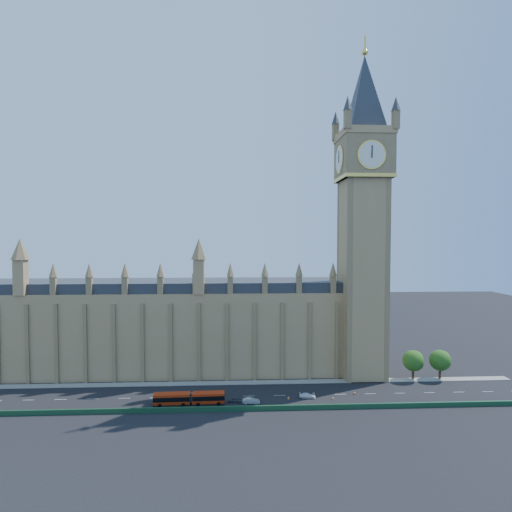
{
  "coord_description": "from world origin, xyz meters",
  "views": [
    {
      "loc": [
        1.03,
        -102.0,
        40.7
      ],
      "look_at": [
        6.31,
        10.0,
        36.03
      ],
      "focal_mm": 28.0,
      "sensor_mm": 36.0,
      "label": 1
    }
  ],
  "objects_px": {
    "red_bus": "(189,398)",
    "car_grey": "(236,400)",
    "car_silver": "(251,401)",
    "car_white": "(308,396)"
  },
  "relations": [
    {
      "from": "red_bus",
      "to": "car_silver",
      "type": "bearing_deg",
      "value": -1.84
    },
    {
      "from": "car_white",
      "to": "car_silver",
      "type": "bearing_deg",
      "value": 105.25
    },
    {
      "from": "car_silver",
      "to": "car_white",
      "type": "relative_size",
      "value": 1.02
    },
    {
      "from": "red_bus",
      "to": "car_silver",
      "type": "xyz_separation_m",
      "value": [
        15.24,
        -0.03,
        -0.85
      ]
    },
    {
      "from": "red_bus",
      "to": "car_grey",
      "type": "bearing_deg",
      "value": 2.9
    },
    {
      "from": "car_grey",
      "to": "car_silver",
      "type": "distance_m",
      "value": 3.84
    },
    {
      "from": "red_bus",
      "to": "car_grey",
      "type": "height_order",
      "value": "red_bus"
    },
    {
      "from": "red_bus",
      "to": "car_white",
      "type": "xyz_separation_m",
      "value": [
        29.83,
        2.74,
        -0.94
      ]
    },
    {
      "from": "red_bus",
      "to": "car_white",
      "type": "bearing_deg",
      "value": 3.54
    },
    {
      "from": "car_grey",
      "to": "car_silver",
      "type": "relative_size",
      "value": 0.9
    }
  ]
}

